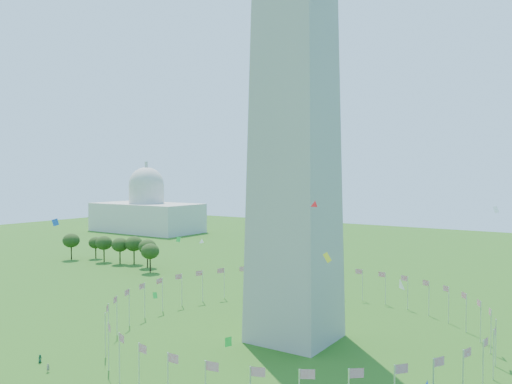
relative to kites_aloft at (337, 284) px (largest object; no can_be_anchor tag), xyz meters
The scene contains 4 objects.
flag_ring 36.61m from the kites_aloft, 130.05° to the left, with size 80.24×80.24×9.00m.
capitol_building 254.55m from the kites_aloft, 142.33° to the left, with size 70.00×35.00×46.00m, color beige, non-canonical shape.
kites_aloft is the anchor object (origin of this frame).
tree_line_west 143.22m from the kites_aloft, 152.26° to the left, with size 55.31×15.73×11.11m.
Camera 1 is at (52.98, -45.42, 36.25)m, focal length 35.00 mm.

